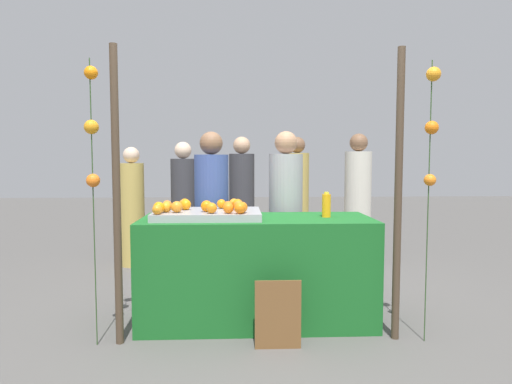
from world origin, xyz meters
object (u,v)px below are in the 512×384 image
orange_1 (238,204)px  stall_counter (257,269)px  orange_0 (166,207)px  juice_bottle (326,205)px  chalkboard_sign (278,315)px  vendor_right (286,221)px  vendor_left (212,222)px

orange_1 → stall_counter: bearing=-19.3°
orange_0 → juice_bottle: size_ratio=0.39×
chalkboard_sign → vendor_right: (0.18, 1.18, 0.51)m
orange_0 → vendor_left: (0.32, 0.69, -0.22)m
orange_0 → chalkboard_sign: size_ratio=0.16×
juice_bottle → chalkboard_sign: size_ratio=0.41×
stall_counter → orange_0: 0.90m
orange_1 → juice_bottle: juice_bottle is taller
stall_counter → vendor_left: vendor_left is taller
juice_bottle → chalkboard_sign: juice_bottle is taller
stall_counter → juice_bottle: (0.58, 0.01, 0.53)m
stall_counter → orange_0: orange_0 is taller
orange_0 → juice_bottle: bearing=4.9°
chalkboard_sign → vendor_right: size_ratio=0.31×
orange_0 → orange_1: bearing=15.4°
orange_1 → vendor_right: size_ratio=0.06×
stall_counter → vendor_right: vendor_right is taller
vendor_right → stall_counter: bearing=-116.1°
orange_0 → chalkboard_sign: bearing=-28.0°
stall_counter → vendor_right: 0.77m
orange_0 → vendor_right: bearing=35.3°
orange_0 → orange_1: (0.56, 0.16, 0.00)m
juice_bottle → vendor_left: size_ratio=0.13×
orange_0 → vendor_left: vendor_left is taller
orange_0 → juice_bottle: 1.30m
orange_1 → orange_0: bearing=-164.6°
juice_bottle → vendor_left: vendor_left is taller
orange_0 → orange_1: orange_1 is taller
vendor_right → orange_0: bearing=-144.7°
vendor_right → chalkboard_sign: bearing=-98.8°
stall_counter → vendor_left: (-0.40, 0.59, 0.31)m
juice_bottle → stall_counter: bearing=-178.9°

